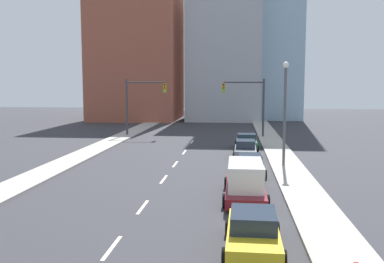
{
  "coord_description": "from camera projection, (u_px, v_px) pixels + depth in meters",
  "views": [
    {
      "loc": [
        4.55,
        -7.02,
        6.1
      ],
      "look_at": [
        1.0,
        27.67,
        2.2
      ],
      "focal_mm": 40.0,
      "sensor_mm": 36.0,
      "label": 1
    }
  ],
  "objects": [
    {
      "name": "building_brick_left",
      "position": [
        138.0,
        56.0,
        73.4
      ],
      "size": [
        14.0,
        16.0,
        21.66
      ],
      "color": "#9E513D",
      "rests_on": "ground"
    },
    {
      "name": "sedan_gray",
      "position": [
        245.0,
        150.0,
        34.96
      ],
      "size": [
        2.06,
        4.26,
        1.53
      ],
      "rotation": [
        0.0,
        0.0,
        -0.02
      ],
      "color": "slate",
      "rests_on": "ground"
    },
    {
      "name": "traffic_signal_left",
      "position": [
        138.0,
        99.0,
        49.74
      ],
      "size": [
        4.81,
        0.35,
        6.67
      ],
      "color": "#38383D",
      "rests_on": "ground"
    },
    {
      "name": "box_truck_maroon",
      "position": [
        245.0,
        181.0,
        22.66
      ],
      "size": [
        2.31,
        6.16,
        2.0
      ],
      "rotation": [
        0.0,
        0.0,
        0.0
      ],
      "color": "maroon",
      "rests_on": "ground"
    },
    {
      "name": "sedan_tan",
      "position": [
        250.0,
        165.0,
        28.87
      ],
      "size": [
        2.05,
        4.5,
        1.35
      ],
      "rotation": [
        0.0,
        0.0,
        0.02
      ],
      "color": "tan",
      "rests_on": "ground"
    },
    {
      "name": "traffic_signal_right",
      "position": [
        252.0,
        99.0,
        48.41
      ],
      "size": [
        4.81,
        0.35,
        6.67
      ],
      "color": "#38383D",
      "rests_on": "ground"
    },
    {
      "name": "lane_stripe_at_8m",
      "position": [
        112.0,
        248.0,
        15.98
      ],
      "size": [
        0.16,
        2.4,
        0.01
      ],
      "primitive_type": "cube",
      "color": "beige",
      "rests_on": "ground"
    },
    {
      "name": "lane_stripe_at_31m",
      "position": [
        184.0,
        152.0,
        38.32
      ],
      "size": [
        0.16,
        2.4,
        0.01
      ],
      "primitive_type": "cube",
      "color": "beige",
      "rests_on": "ground"
    },
    {
      "name": "lane_stripe_at_20m",
      "position": [
        164.0,
        179.0,
        27.43
      ],
      "size": [
        0.16,
        2.4,
        0.01
      ],
      "primitive_type": "cube",
      "color": "beige",
      "rests_on": "ground"
    },
    {
      "name": "sidewalk_left",
      "position": [
        136.0,
        130.0,
        55.95
      ],
      "size": [
        2.41,
        95.13,
        0.15
      ],
      "color": "#ADA89E",
      "rests_on": "ground"
    },
    {
      "name": "lane_stripe_at_25m",
      "position": [
        175.0,
        164.0,
        32.56
      ],
      "size": [
        0.16,
        2.4,
        0.01
      ],
      "primitive_type": "cube",
      "color": "beige",
      "rests_on": "ground"
    },
    {
      "name": "sidewalk_right",
      "position": [
        266.0,
        131.0,
        54.25
      ],
      "size": [
        2.41,
        95.13,
        0.15
      ],
      "color": "#ADA89E",
      "rests_on": "ground"
    },
    {
      "name": "sedan_yellow",
      "position": [
        253.0,
        232.0,
        15.69
      ],
      "size": [
        2.21,
        4.74,
        1.46
      ],
      "rotation": [
        0.0,
        0.0,
        -0.02
      ],
      "color": "gold",
      "rests_on": "ground"
    },
    {
      "name": "building_glass_right",
      "position": [
        262.0,
        16.0,
        78.3
      ],
      "size": [
        13.0,
        20.0,
        36.79
      ],
      "color": "#99B7CC",
      "rests_on": "ground"
    },
    {
      "name": "sedan_green",
      "position": [
        246.0,
        142.0,
        40.22
      ],
      "size": [
        2.2,
        4.35,
        1.46
      ],
      "rotation": [
        0.0,
        0.0,
        -0.01
      ],
      "color": "#1E6033",
      "rests_on": "ground"
    },
    {
      "name": "lane_stripe_at_13m",
      "position": [
        143.0,
        207.0,
        21.24
      ],
      "size": [
        0.16,
        2.4,
        0.01
      ],
      "primitive_type": "cube",
      "color": "beige",
      "rests_on": "ground"
    },
    {
      "name": "street_lamp",
      "position": [
        285.0,
        106.0,
        30.96
      ],
      "size": [
        0.44,
        0.44,
        7.67
      ],
      "color": "#4C4C51",
      "rests_on": "ground"
    },
    {
      "name": "lane_stripe_at_37m",
      "position": [
        192.0,
        142.0,
        45.1
      ],
      "size": [
        0.16,
        2.4,
        0.01
      ],
      "primitive_type": "cube",
      "color": "beige",
      "rests_on": "ground"
    },
    {
      "name": "building_office_center",
      "position": [
        224.0,
        60.0,
        75.91
      ],
      "size": [
        12.0,
        20.0,
        20.74
      ],
      "color": "#A8A8AD",
      "rests_on": "ground"
    }
  ]
}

